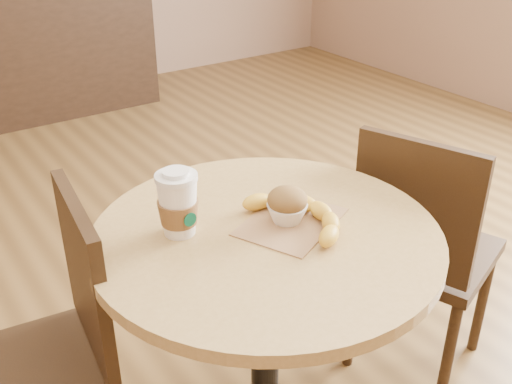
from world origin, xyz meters
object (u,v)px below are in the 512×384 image
Objects in this scene: muffin at (287,205)px; chair_right at (421,248)px; chair_left at (49,356)px; banana at (301,215)px; coffee_cup at (178,206)px; cafe_table at (266,299)px.

chair_right is at bearing 3.08° from muffin.
chair_left is 2.98× the size of banana.
chair_left is 1.00× the size of chair_right.
banana is at bearing -46.75° from muffin.
chair_left is at bearing 158.59° from muffin.
muffin is (0.52, -0.21, 0.33)m from chair_left.
chair_right is (1.06, -0.18, 0.00)m from chair_left.
chair_left is 5.53× the size of coffee_cup.
banana is at bearing 75.98° from chair_right.
cafe_table is 0.32m from coffee_cup.
chair_right is 0.60m from banana.
muffin is at bearing 75.49° from chair_left.
chair_left is 1.07m from chair_right.
muffin is (-0.53, -0.03, 0.33)m from chair_right.
chair_right reaches higher than banana.
chair_right is 2.99× the size of banana.
coffee_cup is at bearing 156.94° from muffin.
chair_right reaches higher than cafe_table.
cafe_table is 8.37× the size of muffin.
cafe_table is 0.60m from chair_right.
coffee_cup reaches higher than banana.
chair_right is at bearing 87.40° from chair_left.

